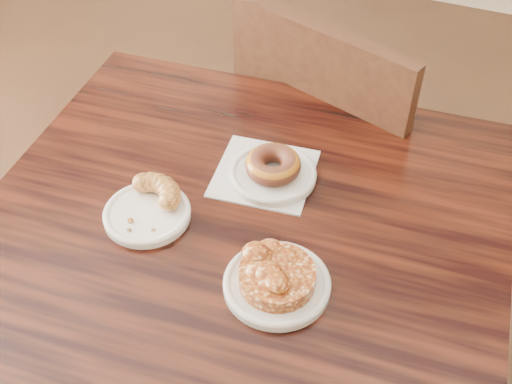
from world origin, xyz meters
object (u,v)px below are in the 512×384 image
at_px(cafe_table, 238,357).
at_px(cruller_fragment, 146,205).
at_px(chair_far, 353,155).
at_px(apple_fritter, 277,274).
at_px(glazed_donut, 273,165).

xyz_separation_m(cafe_table, cruller_fragment, (-0.15, -0.02, 0.40)).
bearing_deg(chair_far, cafe_table, 101.79).
bearing_deg(apple_fritter, glazed_donut, 112.46).
bearing_deg(cruller_fragment, chair_far, 71.32).
bearing_deg(cruller_fragment, glazed_donut, 45.72).
height_order(chair_far, apple_fritter, chair_far).
bearing_deg(glazed_donut, cafe_table, -94.66).
height_order(cafe_table, glazed_donut, glazed_donut).
relative_size(cafe_table, glazed_donut, 8.86).
bearing_deg(glazed_donut, chair_far, 83.72).
bearing_deg(apple_fritter, chair_far, 93.39).
xyz_separation_m(apple_fritter, cruller_fragment, (-0.25, 0.06, -0.00)).
xyz_separation_m(cafe_table, glazed_donut, (0.01, 0.15, 0.41)).
relative_size(chair_far, cruller_fragment, 7.35).
bearing_deg(chair_far, apple_fritter, 111.07).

